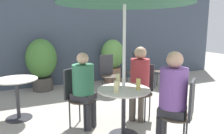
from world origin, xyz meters
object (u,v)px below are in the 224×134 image
potted_plant_0 (42,62)px  cafe_table_far (17,90)px  bistro_chair_3 (166,67)px  potted_plant_1 (113,58)px  seated_person_0 (172,92)px  seated_person_2 (84,84)px  beer_glass_1 (118,80)px  bistro_chair_0 (184,109)px  beer_glass_0 (138,84)px  bistro_chair_4 (108,71)px  bistro_chair_2 (76,92)px  bistro_chair_1 (142,86)px  seated_person_1 (140,77)px  bistro_chair_5 (136,67)px  beer_glass_2 (116,87)px  cafe_table_near (124,101)px

potted_plant_0 → cafe_table_far: bearing=-110.1°
bistro_chair_3 → potted_plant_0: size_ratio=0.72×
cafe_table_far → potted_plant_1: potted_plant_1 is taller
seated_person_0 → seated_person_2: seated_person_0 is taller
beer_glass_1 → bistro_chair_0: bearing=-58.5°
seated_person_0 → beer_glass_0: bearing=-96.7°
bistro_chair_4 → beer_glass_1: 1.93m
bistro_chair_2 → seated_person_0: size_ratio=0.73×
bistro_chair_1 → bistro_chair_4: 1.49m
bistro_chair_2 → seated_person_2: (0.10, -0.12, 0.16)m
seated_person_2 → potted_plant_1: size_ratio=0.96×
seated_person_1 → beer_glass_1: (-0.51, -0.22, 0.05)m
bistro_chair_0 → potted_plant_0: (-1.28, 3.60, 0.18)m
potted_plant_0 → potted_plant_1: size_ratio=1.05×
bistro_chair_0 → seated_person_2: (-0.94, 1.15, 0.16)m
cafe_table_far → bistro_chair_2: bearing=-38.0°
seated_person_0 → beer_glass_0: 0.48m
cafe_table_far → bistro_chair_1: bistro_chair_1 is taller
bistro_chair_0 → seated_person_1: size_ratio=0.74×
bistro_chair_5 → seated_person_0: 2.88m
bistro_chair_0 → seated_person_2: seated_person_2 is taller
cafe_table_far → bistro_chair_1: size_ratio=0.76×
seated_person_0 → beer_glass_0: seated_person_0 is taller
bistro_chair_4 → seated_person_2: 1.83m
seated_person_0 → potted_plant_0: 3.68m
bistro_chair_3 → beer_glass_2: 3.05m
bistro_chair_0 → bistro_chair_5: (0.97, 2.79, 0.00)m
cafe_table_near → seated_person_2: bearing=129.2°
seated_person_1 → potted_plant_1: seated_person_1 is taller
seated_person_2 → beer_glass_0: (0.59, -0.63, 0.08)m
cafe_table_near → potted_plant_1: 3.24m
cafe_table_far → potted_plant_1: (2.57, 1.71, 0.19)m
cafe_table_near → beer_glass_2: size_ratio=4.58×
cafe_table_near → bistro_chair_1: size_ratio=0.80×
cafe_table_near → seated_person_0: (0.42, -0.52, 0.22)m
bistro_chair_5 → potted_plant_1: bearing=169.7°
cafe_table_far → bistro_chair_2: size_ratio=0.76×
bistro_chair_2 → beer_glass_2: 0.86m
cafe_table_near → beer_glass_0: 0.33m
bistro_chair_0 → bistro_chair_4: (0.11, 2.65, 0.00)m
potted_plant_0 → potted_plant_1: bearing=1.2°
seated_person_2 → beer_glass_1: seated_person_2 is taller
beer_glass_1 → bistro_chair_1: bearing=26.8°
beer_glass_0 → seated_person_1: bearing=56.8°
cafe_table_near → cafe_table_far: same height
seated_person_2 → potted_plant_0: potted_plant_0 is taller
cafe_table_near → bistro_chair_0: size_ratio=0.80×
seated_person_2 → bistro_chair_2: bearing=90.0°
cafe_table_near → seated_person_0: size_ratio=0.59×
bistro_chair_1 → cafe_table_far: bearing=-150.5°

